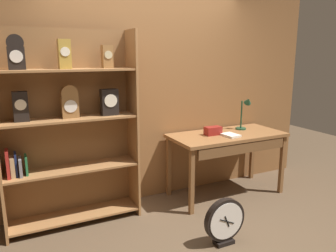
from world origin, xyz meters
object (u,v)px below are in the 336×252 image
(toolbox_small, at_px, (213,131))
(round_clock_large, at_px, (225,221))
(bookshelf, at_px, (68,127))
(open_repair_manual, at_px, (231,135))
(desk_lamp, at_px, (245,111))
(workbench, at_px, (228,141))

(toolbox_small, xyz_separation_m, round_clock_large, (-0.51, -0.99, -0.63))
(bookshelf, relative_size, open_repair_manual, 9.34)
(desk_lamp, distance_m, open_repair_manual, 0.50)
(desk_lamp, relative_size, toolbox_small, 2.14)
(bookshelf, xyz_separation_m, desk_lamp, (2.27, -0.04, 0.00))
(desk_lamp, bearing_deg, round_clock_large, -134.85)
(toolbox_small, distance_m, open_repair_manual, 0.22)
(bookshelf, bearing_deg, round_clock_large, -42.00)
(bookshelf, relative_size, desk_lamp, 4.60)
(bookshelf, distance_m, toolbox_small, 1.74)
(toolbox_small, distance_m, round_clock_large, 1.28)
(open_repair_manual, bearing_deg, desk_lamp, 23.85)
(bookshelf, distance_m, desk_lamp, 2.27)
(desk_lamp, height_order, open_repair_manual, desk_lamp)
(workbench, relative_size, toolbox_small, 7.00)
(workbench, xyz_separation_m, round_clock_large, (-0.70, -0.93, -0.49))
(round_clock_large, bearing_deg, bookshelf, 138.00)
(workbench, xyz_separation_m, desk_lamp, (0.35, 0.12, 0.33))
(bookshelf, distance_m, open_repair_manual, 1.92)
(toolbox_small, bearing_deg, desk_lamp, 7.10)
(workbench, bearing_deg, open_repair_manual, -112.07)
(workbench, relative_size, round_clock_large, 3.14)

